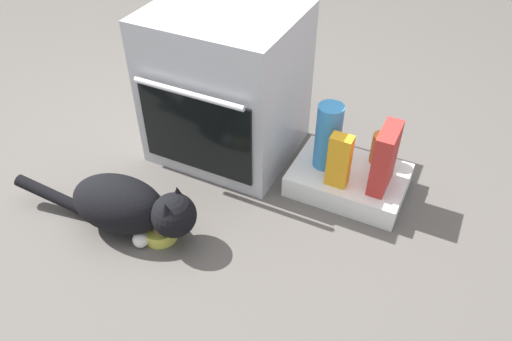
# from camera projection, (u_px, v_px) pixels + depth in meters

# --- Properties ---
(ground) EXTENTS (8.00, 8.00, 0.00)m
(ground) POSITION_uv_depth(u_px,v_px,m) (186.00, 203.00, 2.13)
(ground) COLOR #56514C
(oven) EXTENTS (0.62, 0.59, 0.69)m
(oven) POSITION_uv_depth(u_px,v_px,m) (226.00, 85.00, 2.21)
(oven) COLOR #B7BABF
(oven) RESTS_ON ground
(pantry_cabinet) EXTENTS (0.49, 0.35, 0.10)m
(pantry_cabinet) POSITION_uv_depth(u_px,v_px,m) (348.00, 180.00, 2.17)
(pantry_cabinet) COLOR white
(pantry_cabinet) RESTS_ON ground
(food_bowl) EXTENTS (0.13, 0.13, 0.08)m
(food_bowl) POSITION_uv_depth(u_px,v_px,m) (160.00, 231.00, 1.96)
(food_bowl) COLOR #D1D14C
(food_bowl) RESTS_ON ground
(cat) EXTENTS (0.82, 0.28, 0.25)m
(cat) POSITION_uv_depth(u_px,v_px,m) (128.00, 206.00, 1.92)
(cat) COLOR black
(cat) RESTS_ON ground
(juice_carton) EXTENTS (0.09, 0.06, 0.24)m
(juice_carton) POSITION_uv_depth(u_px,v_px,m) (339.00, 161.00, 2.00)
(juice_carton) COLOR orange
(juice_carton) RESTS_ON pantry_cabinet
(water_bottle) EXTENTS (0.11, 0.11, 0.30)m
(water_bottle) POSITION_uv_depth(u_px,v_px,m) (328.00, 136.00, 2.07)
(water_bottle) COLOR #388CD1
(water_bottle) RESTS_ON pantry_cabinet
(sauce_jar) EXTENTS (0.08, 0.08, 0.14)m
(sauce_jar) POSITION_uv_depth(u_px,v_px,m) (380.00, 149.00, 2.14)
(sauce_jar) COLOR #D16023
(sauce_jar) RESTS_ON pantry_cabinet
(cereal_box) EXTENTS (0.07, 0.18, 0.28)m
(cereal_box) POSITION_uv_depth(u_px,v_px,m) (385.00, 158.00, 1.98)
(cereal_box) COLOR #B72D28
(cereal_box) RESTS_ON pantry_cabinet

